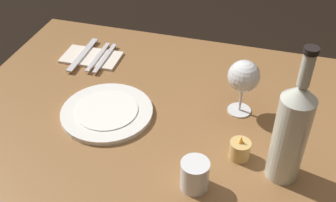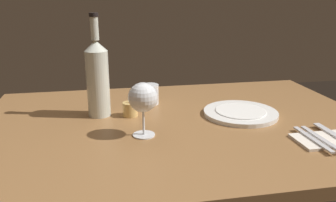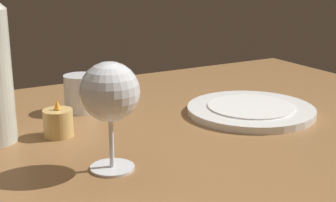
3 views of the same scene
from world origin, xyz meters
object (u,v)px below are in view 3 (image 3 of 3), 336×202
(wine_glass_left, at_px, (110,94))
(dinner_plate, at_px, (251,110))
(votive_candle, at_px, (58,124))
(water_tumbler, at_px, (81,95))

(wine_glass_left, distance_m, dinner_plate, 0.39)
(votive_candle, bearing_deg, wine_glass_left, -81.99)
(votive_candle, distance_m, dinner_plate, 0.38)
(water_tumbler, relative_size, votive_candle, 1.13)
(water_tumbler, bearing_deg, wine_glass_left, -101.34)
(wine_glass_left, height_order, votive_candle, wine_glass_left)
(votive_candle, height_order, dinner_plate, votive_candle)
(wine_glass_left, bearing_deg, water_tumbler, 78.66)
(water_tumbler, distance_m, votive_candle, 0.15)
(votive_candle, xyz_separation_m, dinner_plate, (0.38, -0.06, -0.02))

